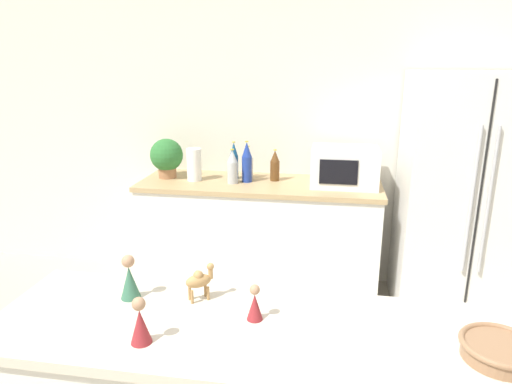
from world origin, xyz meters
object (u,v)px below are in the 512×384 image
Objects in this scene: back_bottle_0 at (248,163)px; back_bottle_1 at (232,167)px; paper_towel_roll at (194,165)px; wise_man_figurine_crimson at (255,305)px; potted_plant at (167,157)px; camel_figurine at (200,280)px; back_bottle_4 at (234,161)px; wise_man_figurine_blue at (130,280)px; microwave at (344,167)px; wise_man_figurine_purple at (140,323)px; back_bottle_2 at (247,162)px; refrigerator at (463,198)px; fruit_bowl at (500,350)px; back_bottle_3 at (275,166)px.

back_bottle_0 is 0.99× the size of back_bottle_1.
paper_towel_roll is 1.95× the size of wise_man_figurine_crimson.
camel_figurine is (0.82, -1.89, -0.03)m from potted_plant.
camel_figurine is at bearing -81.37° from back_bottle_4.
camel_figurine is 0.26m from wise_man_figurine_blue.
wise_man_figurine_purple is at bearing -106.56° from microwave.
back_bottle_4 is at bearing 97.34° from back_bottle_1.
wise_man_figurine_blue is (-0.07, -1.90, -0.02)m from back_bottle_2.
refrigerator reaches higher than wise_man_figurine_crimson.
refrigerator is at bearing -4.91° from microwave.
camel_figurine is (-0.95, 0.19, 0.05)m from fruit_bowl.
refrigerator reaches higher than paper_towel_roll.
wise_man_figurine_blue is at bearing 120.49° from wise_man_figurine_purple.
back_bottle_0 is at bearing 13.75° from back_bottle_4.
fruit_bowl is (1.14, -2.16, -0.03)m from back_bottle_0.
back_bottle_1 reaches higher than back_bottle_0.
fruit_bowl is 1.67× the size of camel_figurine.
paper_towel_roll is at bearing 173.89° from back_bottle_1.
paper_towel_roll is 2.55m from fruit_bowl.
back_bottle_3 is (0.30, 0.13, -0.01)m from back_bottle_1.
microwave is at bearing 175.09° from refrigerator.
potted_plant is 1.05× the size of back_bottle_4.
back_bottle_0 is 0.21m from back_bottle_3.
wise_man_figurine_crimson is at bearing -8.06° from wise_man_figurine_blue.
back_bottle_1 reaches higher than wise_man_figurine_blue.
back_bottle_0 reaches higher than wise_man_figurine_purple.
back_bottle_3 reaches higher than camel_figurine.
back_bottle_3 is at bearing 19.20° from back_bottle_2.
back_bottle_1 is 0.83× the size of back_bottle_2.
wise_man_figurine_blue is (-0.25, -0.03, -0.01)m from camel_figurine.
potted_plant is (-2.19, 0.07, 0.21)m from refrigerator.
wise_man_figurine_crimson is (0.19, -2.04, -0.00)m from back_bottle_3.
back_bottle_4 is at bearing 5.45° from potted_plant.
microwave is 1.64× the size of back_bottle_4.
wise_man_figurine_crimson reaches higher than fruit_bowl.
wise_man_figurine_purple is at bearing -59.51° from wise_man_figurine_blue.
paper_towel_roll is 1.61× the size of wise_man_figurine_purple.
back_bottle_4 reaches higher than wise_man_figurine_blue.
wise_man_figurine_blue is (0.57, -1.92, -0.04)m from potted_plant.
fruit_bowl is (1.53, -2.03, -0.03)m from paper_towel_roll.
refrigerator is at bearing 58.97° from wise_man_figurine_crimson.
fruit_bowl is (1.24, -2.13, -0.05)m from back_bottle_4.
back_bottle_3 is at bearing 86.68° from wise_man_figurine_purple.
wise_man_figurine_purple is at bearing -77.29° from paper_towel_roll.
back_bottle_1 is at bearing -156.85° from back_bottle_3.
back_bottle_2 reaches higher than back_bottle_1.
back_bottle_3 reaches higher than fruit_bowl.
microwave is at bearing 1.92° from back_bottle_2.
camel_figurine is at bearing -105.98° from microwave.
camel_figurine is at bearing 6.61° from wise_man_figurine_blue.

